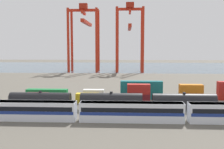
{
  "coord_description": "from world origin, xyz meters",
  "views": [
    {
      "loc": [
        -6.68,
        -73.28,
        14.94
      ],
      "look_at": [
        -12.33,
        32.93,
        4.3
      ],
      "focal_mm": 43.83,
      "sensor_mm": 36.0,
      "label": 1
    }
  ],
  "objects_px": {
    "passenger_train": "(131,111)",
    "gantry_crane_central": "(130,31)",
    "shipping_container_1": "(87,98)",
    "gantry_crane_west": "(84,30)",
    "shipping_container_0": "(37,98)",
    "freight_tank_row": "(184,102)",
    "shipping_container_11": "(141,94)",
    "shipping_container_9": "(47,93)"
  },
  "relations": [
    {
      "from": "shipping_container_9",
      "to": "gantry_crane_west",
      "type": "height_order",
      "value": "gantry_crane_west"
    },
    {
      "from": "passenger_train",
      "to": "shipping_container_9",
      "type": "relative_size",
      "value": 5.32
    },
    {
      "from": "shipping_container_1",
      "to": "shipping_container_9",
      "type": "bearing_deg",
      "value": 152.67
    },
    {
      "from": "shipping_container_11",
      "to": "shipping_container_0",
      "type": "bearing_deg",
      "value": -166.78
    },
    {
      "from": "shipping_container_1",
      "to": "shipping_container_9",
      "type": "distance_m",
      "value": 14.6
    },
    {
      "from": "passenger_train",
      "to": "shipping_container_1",
      "type": "height_order",
      "value": "passenger_train"
    },
    {
      "from": "freight_tank_row",
      "to": "shipping_container_9",
      "type": "bearing_deg",
      "value": 158.27
    },
    {
      "from": "freight_tank_row",
      "to": "shipping_container_9",
      "type": "relative_size",
      "value": 6.88
    },
    {
      "from": "shipping_container_0",
      "to": "shipping_container_9",
      "type": "xyz_separation_m",
      "value": [
        0.75,
        6.71,
        0.0
      ]
    },
    {
      "from": "passenger_train",
      "to": "gantry_crane_central",
      "type": "relative_size",
      "value": 1.54
    },
    {
      "from": "passenger_train",
      "to": "shipping_container_1",
      "type": "distance_m",
      "value": 21.31
    },
    {
      "from": "gantry_crane_central",
      "to": "shipping_container_11",
      "type": "bearing_deg",
      "value": -88.49
    },
    {
      "from": "shipping_container_1",
      "to": "shipping_container_11",
      "type": "bearing_deg",
      "value": 24.34
    },
    {
      "from": "gantry_crane_west",
      "to": "gantry_crane_central",
      "type": "relative_size",
      "value": 0.99
    },
    {
      "from": "passenger_train",
      "to": "freight_tank_row",
      "type": "relative_size",
      "value": 0.77
    },
    {
      "from": "shipping_container_0",
      "to": "gantry_crane_west",
      "type": "bearing_deg",
      "value": 91.23
    },
    {
      "from": "freight_tank_row",
      "to": "gantry_crane_central",
      "type": "relative_size",
      "value": 1.99
    },
    {
      "from": "freight_tank_row",
      "to": "shipping_container_11",
      "type": "bearing_deg",
      "value": 121.98
    },
    {
      "from": "freight_tank_row",
      "to": "gantry_crane_central",
      "type": "distance_m",
      "value": 110.43
    },
    {
      "from": "freight_tank_row",
      "to": "gantry_crane_central",
      "type": "xyz_separation_m",
      "value": [
        -11.65,
        107.37,
        23.03
      ]
    },
    {
      "from": "passenger_train",
      "to": "gantry_crane_west",
      "type": "height_order",
      "value": "gantry_crane_west"
    },
    {
      "from": "passenger_train",
      "to": "gantry_crane_central",
      "type": "distance_m",
      "value": 119.48
    },
    {
      "from": "shipping_container_0",
      "to": "freight_tank_row",
      "type": "bearing_deg",
      "value": -12.02
    },
    {
      "from": "shipping_container_11",
      "to": "freight_tank_row",
      "type": "bearing_deg",
      "value": -58.02
    },
    {
      "from": "freight_tank_row",
      "to": "shipping_container_0",
      "type": "bearing_deg",
      "value": 167.98
    },
    {
      "from": "shipping_container_0",
      "to": "shipping_container_9",
      "type": "relative_size",
      "value": 0.5
    },
    {
      "from": "shipping_container_11",
      "to": "shipping_container_9",
      "type": "bearing_deg",
      "value": 180.0
    },
    {
      "from": "shipping_container_1",
      "to": "gantry_crane_west",
      "type": "height_order",
      "value": "gantry_crane_west"
    },
    {
      "from": "freight_tank_row",
      "to": "shipping_container_11",
      "type": "xyz_separation_m",
      "value": [
        -9.2,
        14.74,
        -0.81
      ]
    },
    {
      "from": "freight_tank_row",
      "to": "shipping_container_1",
      "type": "bearing_deg",
      "value": 161.5
    },
    {
      "from": "shipping_container_0",
      "to": "gantry_crane_west",
      "type": "height_order",
      "value": "gantry_crane_west"
    },
    {
      "from": "freight_tank_row",
      "to": "gantry_crane_central",
      "type": "bearing_deg",
      "value": 96.19
    },
    {
      "from": "freight_tank_row",
      "to": "shipping_container_9",
      "type": "height_order",
      "value": "freight_tank_row"
    },
    {
      "from": "shipping_container_1",
      "to": "gantry_crane_west",
      "type": "bearing_deg",
      "value": 99.08
    },
    {
      "from": "shipping_container_1",
      "to": "shipping_container_0",
      "type": "bearing_deg",
      "value": 180.0
    },
    {
      "from": "gantry_crane_west",
      "to": "shipping_container_11",
      "type": "bearing_deg",
      "value": -71.65
    },
    {
      "from": "shipping_container_0",
      "to": "shipping_container_1",
      "type": "bearing_deg",
      "value": 0.0
    },
    {
      "from": "passenger_train",
      "to": "shipping_container_0",
      "type": "distance_m",
      "value": 30.97
    },
    {
      "from": "shipping_container_9",
      "to": "gantry_crane_central",
      "type": "height_order",
      "value": "gantry_crane_central"
    },
    {
      "from": "shipping_container_1",
      "to": "shipping_container_9",
      "type": "height_order",
      "value": "same"
    },
    {
      "from": "shipping_container_9",
      "to": "gantry_crane_central",
      "type": "xyz_separation_m",
      "value": [
        25.35,
        92.63,
        23.84
      ]
    },
    {
      "from": "shipping_container_1",
      "to": "passenger_train",
      "type": "bearing_deg",
      "value": -57.22
    }
  ]
}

